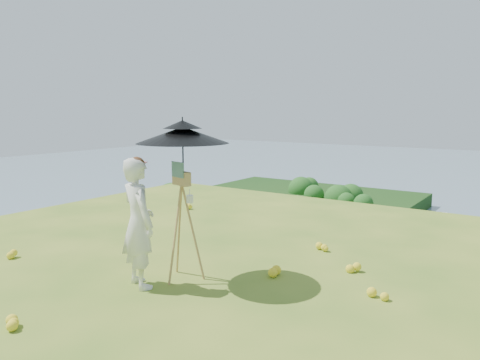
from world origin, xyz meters
The scene contains 7 objects.
ground centered at (0.00, 0.00, 0.00)m, with size 14.00×14.00×0.00m, color #4C7621.
peninsula centered at (-75.00, 155.00, -29.00)m, with size 90.00×60.00×12.00m, color black, non-canonical shape.
wildflowers centered at (0.00, 0.25, 0.06)m, with size 10.00×10.50×0.12m, color yellow, non-canonical shape.
painter centered at (-1.30, -0.18, 0.87)m, with size 0.63×0.42×1.74m, color silver.
field_easel centered at (-1.01, 0.36, 0.83)m, with size 0.63×0.63×1.65m, color #B08649, non-canonical shape.
sun_umbrella centered at (-1.00, 0.38, 1.81)m, with size 1.26×1.26×0.90m, color black, non-canonical shape.
painter_cap centered at (-1.30, -0.18, 1.69)m, with size 0.21×0.25×0.10m, color #CF717F, non-canonical shape.
Camera 1 is at (3.21, -4.39, 2.35)m, focal length 35.00 mm.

